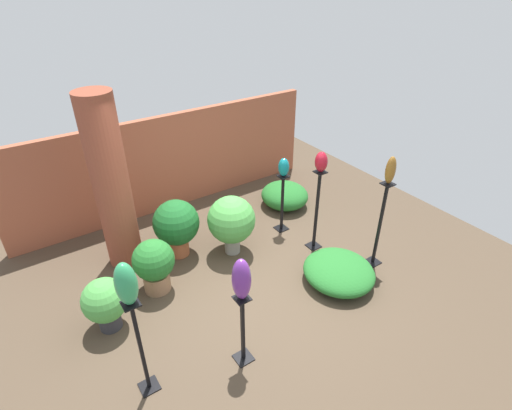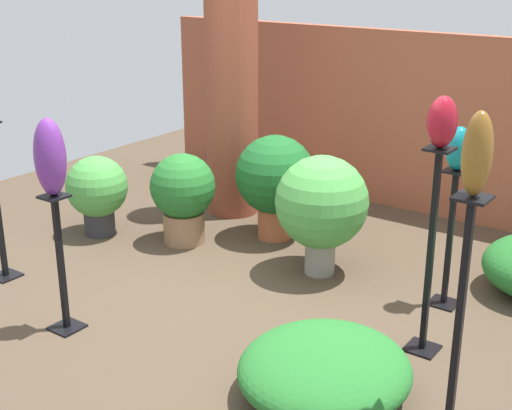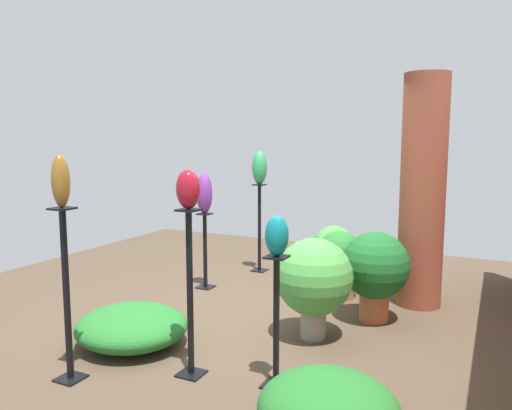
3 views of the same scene
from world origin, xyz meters
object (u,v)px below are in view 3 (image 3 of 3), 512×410
object	(u,v)px
art_vase_jade	(260,168)
art_vase_teal	(277,236)
pedestal_violet	(205,254)
pedestal_teal	(276,328)
pedestal_ruby	(190,300)
potted_plant_front_right	(339,260)
potted_plant_mid_right	(334,248)
art_vase_bronze	(61,181)
brick_pillar	(423,192)
potted_plant_mid_left	(375,268)
art_vase_violet	(204,193)
pedestal_jade	(259,232)
potted_plant_back_center	(314,279)
pedestal_bronze	(67,302)
art_vase_ruby	(188,189)

from	to	relation	value
art_vase_jade	art_vase_teal	bearing A→B (deg)	27.85
pedestal_violet	pedestal_teal	world-z (taller)	pedestal_teal
pedestal_violet	pedestal_ruby	xyz separation A→B (m)	(2.08, 1.16, 0.19)
art_vase_jade	potted_plant_front_right	size ratio (longest dim) A/B	0.59
pedestal_violet	potted_plant_mid_right	size ratio (longest dim) A/B	1.32
pedestal_teal	art_vase_bronze	distance (m)	1.96
brick_pillar	art_vase_teal	world-z (taller)	brick_pillar
pedestal_violet	potted_plant_mid_left	distance (m)	2.21
art_vase_violet	potted_plant_mid_left	bearing A→B (deg)	84.32
pedestal_jade	potted_plant_front_right	size ratio (longest dim) A/B	1.56
pedestal_violet	pedestal_ruby	world-z (taller)	pedestal_ruby
art_vase_bronze	potted_plant_back_center	bearing A→B (deg)	138.58
pedestal_bronze	art_vase_jade	size ratio (longest dim) A/B	2.91
potted_plant_mid_left	art_vase_jade	bearing A→B (deg)	-123.08
pedestal_ruby	pedestal_bronze	size ratio (longest dim) A/B	0.98
pedestal_violet	pedestal_teal	bearing A→B (deg)	43.37
brick_pillar	art_vase_violet	distance (m)	2.59
brick_pillar	art_vase_teal	bearing A→B (deg)	-15.63
brick_pillar	art_vase_ruby	world-z (taller)	brick_pillar
brick_pillar	art_vase_jade	size ratio (longest dim) A/B	5.53
pedestal_jade	art_vase_jade	xyz separation A→B (m)	(0.00, 0.00, 0.91)
pedestal_ruby	potted_plant_mid_left	xyz separation A→B (m)	(-1.86, 1.04, -0.06)
pedestal_ruby	art_vase_bronze	bearing A→B (deg)	-59.23
pedestal_jade	pedestal_bronze	size ratio (longest dim) A/B	0.92
brick_pillar	pedestal_bronze	distance (m)	3.83
pedestal_violet	potted_plant_back_center	xyz separation A→B (m)	(0.94, 1.78, 0.15)
pedestal_ruby	art_vase_ruby	xyz separation A→B (m)	(0.00, 0.00, 0.88)
brick_pillar	potted_plant_back_center	world-z (taller)	brick_pillar
pedestal_ruby	potted_plant_back_center	bearing A→B (deg)	151.38
potted_plant_back_center	potted_plant_mid_left	bearing A→B (deg)	150.19
art_vase_ruby	art_vase_bronze	size ratio (longest dim) A/B	0.77
pedestal_bronze	art_vase_ruby	xyz separation A→B (m)	(-0.48, 0.81, 0.87)
art_vase_jade	pedestal_ruby	bearing A→B (deg)	15.99
pedestal_teal	art_vase_jade	size ratio (longest dim) A/B	2.17
art_vase_bronze	pedestal_teal	bearing A→B (deg)	112.23
pedestal_violet	brick_pillar	bearing A→B (deg)	101.43
pedestal_violet	art_vase_violet	bearing A→B (deg)	-90.00
art_vase_bronze	potted_plant_front_right	bearing A→B (deg)	156.18
art_vase_jade	art_vase_bronze	xyz separation A→B (m)	(3.60, 0.08, 0.08)
pedestal_bronze	potted_plant_back_center	distance (m)	2.17
art_vase_teal	art_vase_ruby	distance (m)	0.77
pedestal_bronze	art_vase_teal	bearing A→B (deg)	112.23
art_vase_violet	potted_plant_mid_right	bearing A→B (deg)	130.01
art_vase_violet	pedestal_bronze	bearing A→B (deg)	7.67
pedestal_jade	pedestal_teal	distance (m)	3.38
art_vase_violet	art_vase_teal	xyz separation A→B (m)	(1.95, 1.84, -0.04)
pedestal_bronze	art_vase_jade	xyz separation A→B (m)	(-3.60, -0.08, 0.86)
art_vase_jade	art_vase_bronze	distance (m)	3.60
art_vase_jade	art_vase_ruby	distance (m)	3.24
brick_pillar	art_vase_bronze	size ratio (longest dim) A/B	6.50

